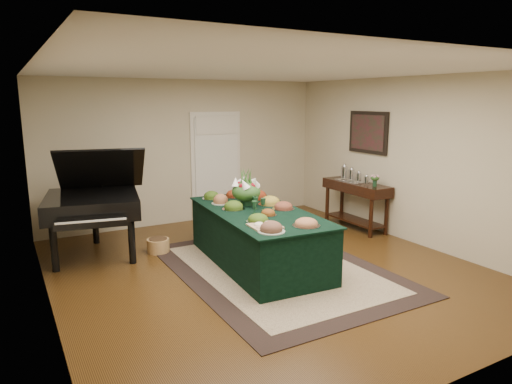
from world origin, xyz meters
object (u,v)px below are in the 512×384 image
buffet_table (258,237)px  mahogany_sideboard (356,193)px  grand_piano (93,203)px  floral_centerpiece (246,188)px

buffet_table → mahogany_sideboard: (2.49, 0.77, 0.27)m
grand_piano → mahogany_sideboard: 4.52m
floral_centerpiece → mahogany_sideboard: (2.48, 0.39, -0.39)m
buffet_table → floral_centerpiece: bearing=87.7°
floral_centerpiece → grand_piano: bearing=149.4°
grand_piano → floral_centerpiece: bearing=-30.6°
mahogany_sideboard → buffet_table: bearing=-162.9°
floral_centerpiece → mahogany_sideboard: size_ratio=0.31×
grand_piano → mahogany_sideboard: (4.45, -0.78, -0.15)m
buffet_table → floral_centerpiece: (0.02, 0.38, 0.65)m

